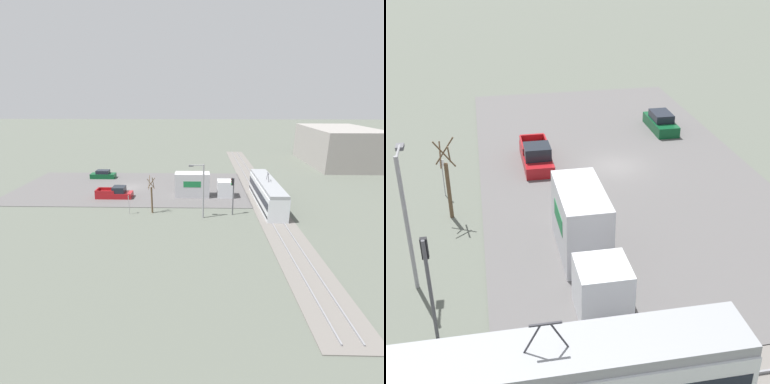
% 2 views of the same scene
% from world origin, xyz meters
% --- Properties ---
extents(ground_plane, '(320.00, 320.00, 0.00)m').
position_xyz_m(ground_plane, '(0.00, 0.00, 0.00)').
color(ground_plane, '#565B51').
extents(road_surface, '(19.76, 38.84, 0.08)m').
position_xyz_m(road_surface, '(0.00, 0.00, 0.04)').
color(road_surface, '#565454').
rests_on(road_surface, ground).
extents(rail_bed, '(69.97, 4.40, 0.22)m').
position_xyz_m(rail_bed, '(0.00, 21.57, 0.05)').
color(rail_bed, slate).
rests_on(rail_bed, ground).
extents(light_rail_tram, '(14.41, 2.69, 4.64)m').
position_xyz_m(light_rail_tram, '(7.95, 21.57, 1.78)').
color(light_rail_tram, silver).
rests_on(light_rail_tram, ground).
extents(box_truck, '(2.44, 9.10, 3.77)m').
position_xyz_m(box_truck, '(4.65, 11.94, 1.82)').
color(box_truck, silver).
rests_on(box_truck, ground).
extents(pickup_truck, '(2.04, 5.53, 1.79)m').
position_xyz_m(pickup_truck, '(5.66, -1.31, 0.75)').
color(pickup_truck, maroon).
rests_on(pickup_truck, ground).
extents(sedan_car_0, '(1.83, 4.66, 1.55)m').
position_xyz_m(sedan_car_0, '(-5.82, -6.74, 0.72)').
color(sedan_car_0, '#0C4723').
rests_on(sedan_car_0, ground).
extents(traffic_light_pole, '(0.28, 0.47, 5.07)m').
position_xyz_m(traffic_light_pole, '(12.14, 16.16, 3.29)').
color(traffic_light_pole, '#47474C').
rests_on(traffic_light_pole, ground).
extents(street_tree, '(1.21, 1.01, 5.15)m').
position_xyz_m(street_tree, '(11.72, 5.40, 2.35)').
color(street_tree, brown).
rests_on(street_tree, ground).
extents(street_lamp_near_crossing, '(0.36, 1.95, 7.12)m').
position_xyz_m(street_lamp_near_crossing, '(13.29, 12.06, 4.17)').
color(street_lamp_near_crossing, gray).
rests_on(street_lamp_near_crossing, ground).
extents(no_parking_sign, '(0.32, 0.08, 2.59)m').
position_xyz_m(no_parking_sign, '(12.21, 2.37, 1.56)').
color(no_parking_sign, gray).
rests_on(no_parking_sign, ground).
extents(backdrop_office_block, '(21.47, 13.67, 8.32)m').
position_xyz_m(backdrop_office_block, '(-20.25, 43.86, 4.16)').
color(backdrop_office_block, gray).
rests_on(backdrop_office_block, ground).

